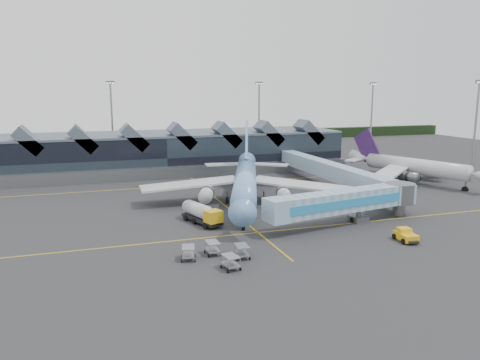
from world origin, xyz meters
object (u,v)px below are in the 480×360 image
object	(u,v)px
jet_bridge	(353,201)
fuel_truck	(201,212)
pushback_tug	(406,235)
main_airliner	(245,180)
regional_jet	(411,166)

from	to	relation	value
jet_bridge	fuel_truck	xyz separation A→B (m)	(-21.90, 7.02, -1.81)
pushback_tug	jet_bridge	bearing A→B (deg)	107.81
main_airliner	pushback_tug	bearing A→B (deg)	-43.43
main_airliner	jet_bridge	size ratio (longest dim) A/B	1.56
fuel_truck	main_airliner	bearing A→B (deg)	24.03
regional_jet	jet_bridge	size ratio (longest dim) A/B	1.18
jet_bridge	pushback_tug	distance (m)	10.43
main_airliner	fuel_truck	bearing A→B (deg)	-116.79
main_airliner	jet_bridge	world-z (taller)	main_airliner
regional_jet	jet_bridge	world-z (taller)	regional_jet
main_airliner	fuel_truck	distance (m)	14.72
fuel_truck	jet_bridge	bearing A→B (deg)	-37.09
regional_jet	fuel_truck	distance (m)	54.19
regional_jet	jet_bridge	distance (m)	38.15
regional_jet	jet_bridge	bearing A→B (deg)	-160.33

